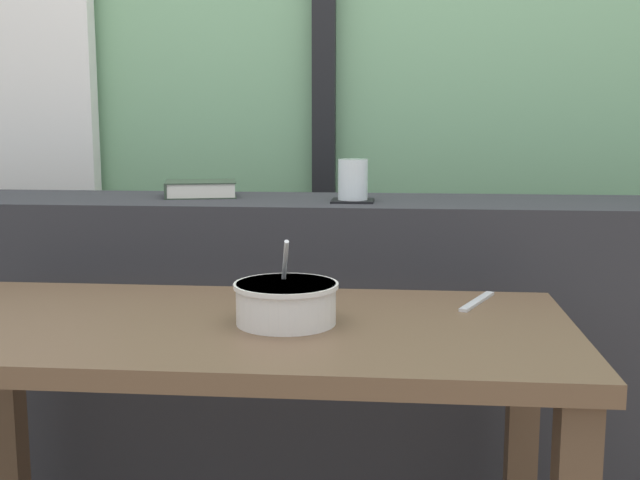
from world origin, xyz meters
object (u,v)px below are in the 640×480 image
at_px(coaster_square, 353,201).
at_px(fork_utensil, 477,301).
at_px(juice_glass, 353,181).
at_px(soup_bowl, 284,303).
at_px(breakfast_table, 234,388).
at_px(closed_book, 200,189).

height_order(coaster_square, fork_utensil, coaster_square).
relative_size(juice_glass, soup_bowl, 0.53).
bearing_deg(breakfast_table, juice_glass, 71.07).
relative_size(juice_glass, fork_utensil, 0.57).
relative_size(closed_book, fork_utensil, 1.19).
bearing_deg(coaster_square, fork_utensil, -53.65).
bearing_deg(soup_bowl, coaster_square, 80.50).
relative_size(soup_bowl, fork_utensil, 1.08).
bearing_deg(breakfast_table, closed_book, 108.42).
relative_size(breakfast_table, juice_glass, 12.47).
bearing_deg(soup_bowl, closed_book, 115.61).
distance_m(closed_book, fork_utensil, 0.80).
bearing_deg(fork_utensil, juice_glass, 150.15).
bearing_deg(coaster_square, breakfast_table, -108.93).
height_order(juice_glass, closed_book, juice_glass).
relative_size(breakfast_table, soup_bowl, 6.55).
height_order(breakfast_table, closed_book, closed_book).
xyz_separation_m(breakfast_table, fork_utensil, (0.45, 0.18, 0.13)).
distance_m(juice_glass, soup_bowl, 0.58).
height_order(breakfast_table, soup_bowl, soup_bowl).
height_order(soup_bowl, fork_utensil, soup_bowl).
bearing_deg(soup_bowl, fork_utensil, 27.90).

